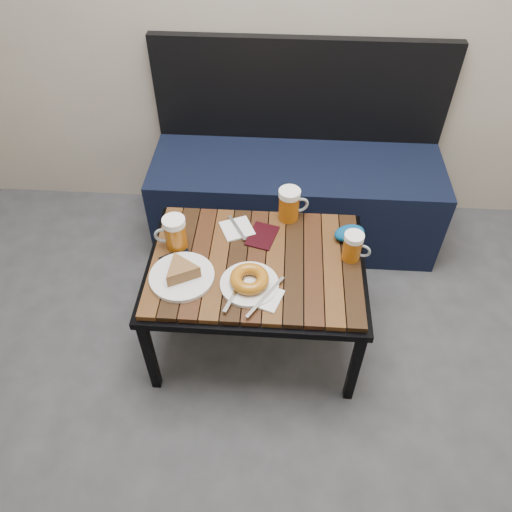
# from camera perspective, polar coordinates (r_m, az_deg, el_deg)

# --- Properties ---
(bench) EXTENTS (1.40, 0.50, 0.95)m
(bench) POSITION_cam_1_polar(r_m,az_deg,el_deg) (2.55, 4.52, 7.61)
(bench) COLOR black
(bench) RESTS_ON ground
(cafe_table) EXTENTS (0.84, 0.62, 0.47)m
(cafe_table) POSITION_cam_1_polar(r_m,az_deg,el_deg) (1.93, -0.00, -1.48)
(cafe_table) COLOR black
(cafe_table) RESTS_ON ground
(beer_mug_left) EXTENTS (0.13, 0.09, 0.14)m
(beer_mug_left) POSITION_cam_1_polar(r_m,az_deg,el_deg) (1.93, -9.28, 2.61)
(beer_mug_left) COLOR #A0510C
(beer_mug_left) RESTS_ON cafe_table
(beer_mug_centre) EXTENTS (0.14, 0.11, 0.14)m
(beer_mug_centre) POSITION_cam_1_polar(r_m,az_deg,el_deg) (2.04, 3.87, 5.92)
(beer_mug_centre) COLOR #A0510C
(beer_mug_centre) RESTS_ON cafe_table
(beer_mug_right) EXTENTS (0.11, 0.09, 0.12)m
(beer_mug_right) POSITION_cam_1_polar(r_m,az_deg,el_deg) (1.90, 11.03, 1.07)
(beer_mug_right) COLOR #A0510C
(beer_mug_right) RESTS_ON cafe_table
(plate_pie) EXTENTS (0.24, 0.24, 0.07)m
(plate_pie) POSITION_cam_1_polar(r_m,az_deg,el_deg) (1.84, -8.53, -1.95)
(plate_pie) COLOR white
(plate_pie) RESTS_ON cafe_table
(plate_bagel) EXTENTS (0.23, 0.27, 0.06)m
(plate_bagel) POSITION_cam_1_polar(r_m,az_deg,el_deg) (1.80, -0.76, -2.91)
(plate_bagel) COLOR white
(plate_bagel) RESTS_ON cafe_table
(napkin_left) EXTENTS (0.16, 0.16, 0.01)m
(napkin_left) POSITION_cam_1_polar(r_m,az_deg,el_deg) (2.02, -2.18, 3.15)
(napkin_left) COLOR white
(napkin_left) RESTS_ON cafe_table
(napkin_right) EXTENTS (0.16, 0.15, 0.01)m
(napkin_right) POSITION_cam_1_polar(r_m,az_deg,el_deg) (1.78, 0.79, -4.66)
(napkin_right) COLOR white
(napkin_right) RESTS_ON cafe_table
(passport_navy) EXTENTS (0.15, 0.14, 0.01)m
(passport_navy) POSITION_cam_1_polar(r_m,az_deg,el_deg) (1.93, -9.02, -0.39)
(passport_navy) COLOR black
(passport_navy) RESTS_ON cafe_table
(passport_burgundy) EXTENTS (0.14, 0.17, 0.01)m
(passport_burgundy) POSITION_cam_1_polar(r_m,az_deg,el_deg) (1.99, 0.71, 2.32)
(passport_burgundy) COLOR black
(passport_burgundy) RESTS_ON cafe_table
(knit_pouch) EXTENTS (0.15, 0.12, 0.05)m
(knit_pouch) POSITION_cam_1_polar(r_m,az_deg,el_deg) (2.00, 10.63, 2.57)
(knit_pouch) COLOR navy
(knit_pouch) RESTS_ON cafe_table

